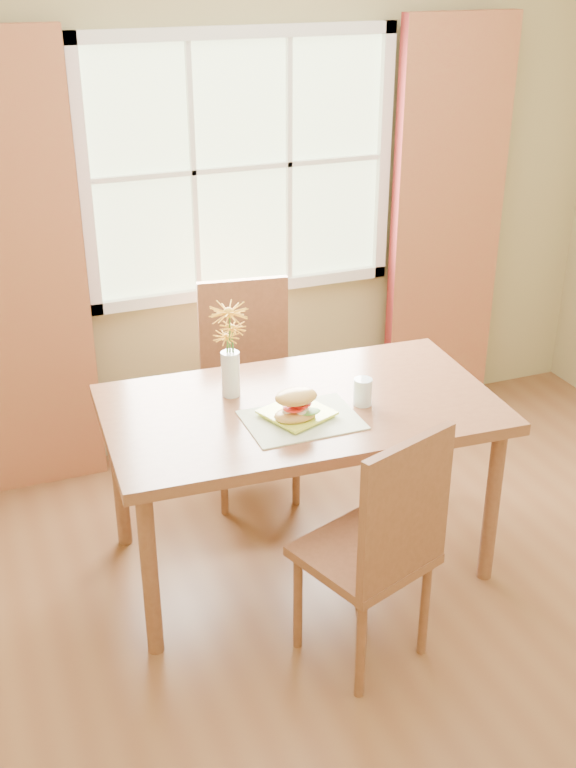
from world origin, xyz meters
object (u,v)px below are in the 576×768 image
(water_glass, at_px, (363,392))
(chair_near, at_px, (382,542))
(croissant_sandwich, at_px, (296,405))
(chair_far, at_px, (248,379))
(dining_table, at_px, (301,421))
(flower_vase, at_px, (230,342))

(water_glass, bearing_deg, chair_near, -108.73)
(croissant_sandwich, xyz_separation_m, water_glass, (0.32, 0.06, -0.03))
(chair_near, relative_size, chair_far, 0.96)
(chair_near, height_order, water_glass, chair_near)
(chair_far, distance_m, water_glass, 0.88)
(dining_table, height_order, water_glass, water_glass)
(croissant_sandwich, bearing_deg, water_glass, 11.18)
(chair_far, relative_size, water_glass, 9.21)
(dining_table, bearing_deg, water_glass, -19.52)
(chair_far, height_order, croissant_sandwich, chair_far)
(flower_vase, bearing_deg, chair_near, -73.02)
(water_glass, bearing_deg, croissant_sandwich, -170.11)
(flower_vase, bearing_deg, water_glass, -30.60)
(flower_vase, bearing_deg, croissant_sandwich, -64.85)
(chair_far, bearing_deg, dining_table, -82.78)
(chair_near, distance_m, water_glass, 0.70)
(water_glass, bearing_deg, chair_far, 105.29)
(chair_far, xyz_separation_m, croissant_sandwich, (-0.10, -0.86, 0.29))
(chair_near, height_order, croissant_sandwich, chair_near)
(chair_far, distance_m, croissant_sandwich, 0.92)
(dining_table, xyz_separation_m, chair_far, (0.01, 0.71, -0.13))
(croissant_sandwich, distance_m, water_glass, 0.32)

